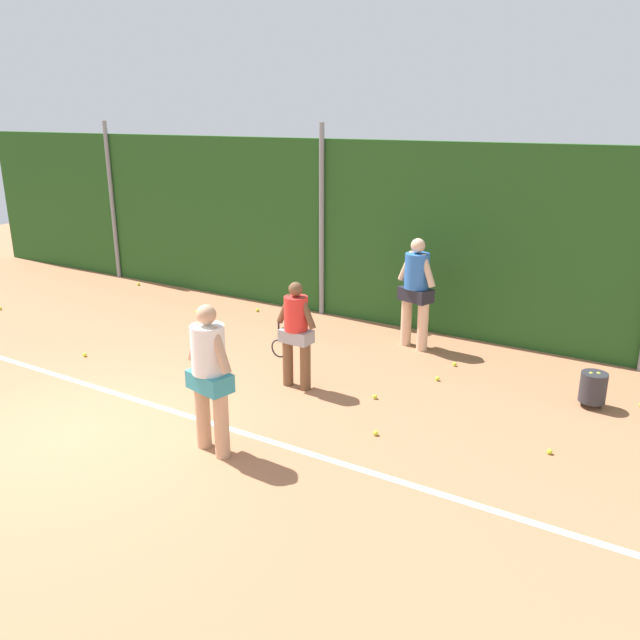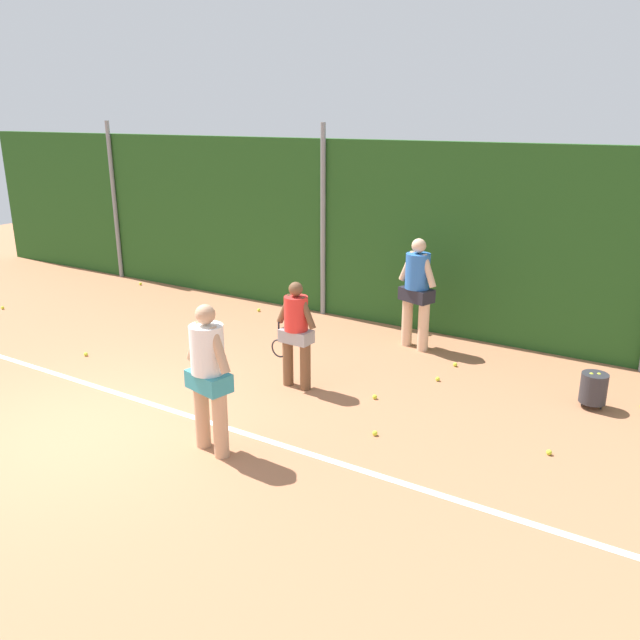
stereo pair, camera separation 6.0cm
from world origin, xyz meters
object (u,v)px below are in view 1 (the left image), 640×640
(player_backcourt_far, at_px, (416,287))
(tennis_ball_10, at_px, (257,310))
(tennis_ball_7, at_px, (85,355))
(tennis_ball_8, at_px, (550,452))
(tennis_ball_4, at_px, (376,433))
(tennis_ball_6, at_px, (375,397))
(tennis_ball_2, at_px, (138,284))
(tennis_ball_5, at_px, (0,308))
(tennis_ball_9, at_px, (455,364))
(tennis_ball_1, at_px, (437,379))
(tennis_ball_3, at_px, (196,312))
(ball_hopper, at_px, (593,387))
(player_foreground_near, at_px, (209,371))
(player_midcourt, at_px, (296,330))

(player_backcourt_far, bearing_deg, tennis_ball_10, 13.81)
(tennis_ball_7, height_order, tennis_ball_8, same)
(tennis_ball_4, distance_m, tennis_ball_6, 1.10)
(tennis_ball_7, xyz_separation_m, tennis_ball_8, (7.41, 0.72, 0.00))
(tennis_ball_2, xyz_separation_m, tennis_ball_5, (-0.96, -2.92, 0.00))
(tennis_ball_10, bearing_deg, tennis_ball_4, -38.16)
(tennis_ball_9, bearing_deg, tennis_ball_10, 170.50)
(tennis_ball_2, bearing_deg, tennis_ball_7, -54.23)
(player_backcourt_far, height_order, tennis_ball_1, player_backcourt_far)
(tennis_ball_1, distance_m, tennis_ball_2, 8.37)
(tennis_ball_2, bearing_deg, tennis_ball_3, -20.21)
(ball_hopper, height_order, tennis_ball_10, ball_hopper)
(tennis_ball_6, bearing_deg, tennis_ball_7, -168.12)
(ball_hopper, bearing_deg, tennis_ball_8, -96.41)
(ball_hopper, height_order, tennis_ball_8, ball_hopper)
(tennis_ball_10, bearing_deg, tennis_ball_9, -9.50)
(tennis_ball_4, xyz_separation_m, tennis_ball_5, (-9.13, 0.84, 0.00))
(tennis_ball_2, height_order, tennis_ball_10, same)
(tennis_ball_3, bearing_deg, player_foreground_near, -46.19)
(ball_hopper, bearing_deg, tennis_ball_6, -153.40)
(tennis_ball_8, bearing_deg, tennis_ball_10, 156.16)
(tennis_ball_6, relative_size, tennis_ball_9, 1.00)
(player_midcourt, relative_size, tennis_ball_3, 24.46)
(tennis_ball_7, bearing_deg, tennis_ball_8, 5.55)
(player_foreground_near, distance_m, tennis_ball_9, 4.53)
(player_midcourt, bearing_deg, tennis_ball_10, -42.98)
(tennis_ball_4, height_order, tennis_ball_7, same)
(tennis_ball_5, bearing_deg, tennis_ball_6, 0.89)
(player_foreground_near, relative_size, tennis_ball_7, 27.96)
(player_midcourt, relative_size, tennis_ball_7, 24.46)
(tennis_ball_1, height_order, tennis_ball_2, same)
(player_foreground_near, xyz_separation_m, tennis_ball_1, (1.51, 3.44, -1.00))
(player_backcourt_far, height_order, tennis_ball_10, player_backcourt_far)
(tennis_ball_2, relative_size, tennis_ball_4, 1.00)
(player_backcourt_far, distance_m, tennis_ball_6, 2.53)
(tennis_ball_5, distance_m, tennis_ball_7, 3.82)
(tennis_ball_1, bearing_deg, tennis_ball_6, -115.64)
(tennis_ball_7, xyz_separation_m, tennis_ball_10, (0.94, 3.58, 0.00))
(tennis_ball_1, bearing_deg, tennis_ball_9, 88.68)
(tennis_ball_5, xyz_separation_m, tennis_ball_7, (3.71, -0.90, 0.00))
(tennis_ball_9, bearing_deg, tennis_ball_2, 173.08)
(tennis_ball_7, height_order, tennis_ball_10, same)
(tennis_ball_7, relative_size, tennis_ball_9, 1.00)
(tennis_ball_3, bearing_deg, player_backcourt_far, 5.96)
(player_midcourt, distance_m, player_backcourt_far, 2.63)
(ball_hopper, xyz_separation_m, tennis_ball_4, (-2.18, -2.32, -0.26))
(tennis_ball_6, bearing_deg, tennis_ball_10, 147.40)
(tennis_ball_4, bearing_deg, tennis_ball_2, 155.27)
(tennis_ball_8, xyz_separation_m, tennis_ball_9, (-1.96, 2.11, 0.00))
(tennis_ball_8, bearing_deg, tennis_ball_3, 164.24)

